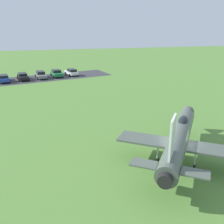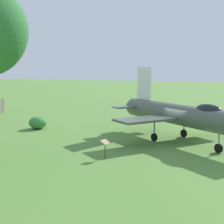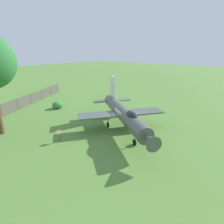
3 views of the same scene
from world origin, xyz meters
TOP-DOWN VIEW (x-y plane):
  - ground_plane at (0.00, 0.00)m, footprint 200.00×200.00m
  - display_jet at (0.28, -0.19)m, footprint 12.72×10.15m
  - perimeter_fence at (-15.31, -7.34)m, footprint 16.60×29.25m
  - shrub_near_fence at (-12.93, -0.03)m, footprint 1.60×1.67m
  - info_plaque at (-3.08, -6.38)m, footprint 0.45×0.64m

SIDE VIEW (x-z plane):
  - ground_plane at x=0.00m, z-range 0.00..0.00m
  - shrub_near_fence at x=-12.93m, z-range 0.00..1.12m
  - info_plaque at x=-3.08m, z-range 0.28..1.43m
  - perimeter_fence at x=-15.31m, z-range 0.05..1.79m
  - display_jet at x=0.28m, z-range -0.70..4.85m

